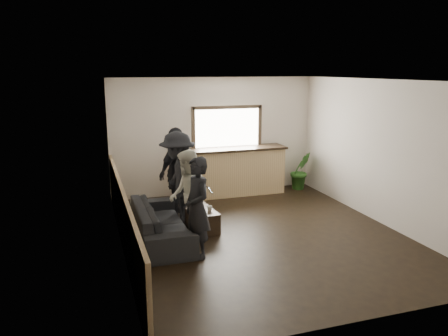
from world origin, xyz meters
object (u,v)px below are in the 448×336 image
object	(u,v)px
coffee_table	(200,219)
person_a	(197,208)
cup_b	(210,208)
bar_counter	(230,169)
potted_plant	(301,171)
person_d	(178,172)
person_b	(187,196)
cup_a	(193,205)
sofa	(161,222)
person_c	(178,180)

from	to	relation	value
coffee_table	person_a	bearing A→B (deg)	-106.62
cup_b	bar_counter	bearing A→B (deg)	62.51
potted_plant	person_d	world-z (taller)	person_d
coffee_table	person_b	size ratio (longest dim) A/B	0.54
person_a	bar_counter	bearing A→B (deg)	142.90
bar_counter	person_b	world-z (taller)	bar_counter
cup_a	cup_b	bearing A→B (deg)	-46.46
coffee_table	person_b	world-z (taller)	person_b
person_b	person_d	size ratio (longest dim) A/B	0.88
bar_counter	person_d	bearing A→B (deg)	-144.05
cup_b	person_a	bearing A→B (deg)	-115.71
person_a	person_d	xyz separation A→B (m)	(0.14, 2.16, 0.10)
sofa	potted_plant	world-z (taller)	potted_plant
bar_counter	cup_a	distance (m)	2.40
sofa	person_a	world-z (taller)	person_a
coffee_table	person_b	bearing A→B (deg)	-127.15
potted_plant	person_a	distance (m)	4.73
person_b	person_d	xyz separation A→B (m)	(0.13, 1.44, 0.11)
cup_a	person_d	bearing A→B (deg)	97.50
person_a	person_d	world-z (taller)	person_d
bar_counter	person_a	distance (m)	3.65
coffee_table	person_a	distance (m)	1.38
person_c	coffee_table	bearing A→B (deg)	50.72
person_a	person_c	bearing A→B (deg)	169.83
person_a	person_c	distance (m)	1.46
cup_b	potted_plant	world-z (taller)	potted_plant
person_a	person_d	distance (m)	2.16
cup_b	sofa	bearing A→B (deg)	-170.84
sofa	person_a	xyz separation A→B (m)	(0.45, -0.89, 0.51)
sofa	cup_a	world-z (taller)	sofa
person_b	person_c	distance (m)	0.75
person_a	person_b	world-z (taller)	person_a
cup_a	person_b	bearing A→B (deg)	-112.78
cup_a	person_b	xyz separation A→B (m)	(-0.25, -0.58, 0.37)
bar_counter	person_d	size ratio (longest dim) A/B	1.47
cup_a	sofa	bearing A→B (deg)	-149.42
cup_a	person_a	xyz separation A→B (m)	(-0.25, -1.30, 0.38)
cup_a	person_c	distance (m)	0.57
potted_plant	person_c	distance (m)	3.92
bar_counter	cup_b	world-z (taller)	bar_counter
sofa	person_b	xyz separation A→B (m)	(0.46, -0.17, 0.49)
sofa	person_b	size ratio (longest dim) A/B	1.35
potted_plant	cup_b	bearing A→B (deg)	-144.73
sofa	person_d	distance (m)	1.52
bar_counter	cup_a	bearing A→B (deg)	-125.69
coffee_table	person_c	world-z (taller)	person_c
bar_counter	sofa	size ratio (longest dim) A/B	1.23
person_a	person_c	world-z (taller)	person_c
sofa	cup_b	xyz separation A→B (m)	(0.95, 0.15, 0.12)
cup_b	person_d	size ratio (longest dim) A/B	0.05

